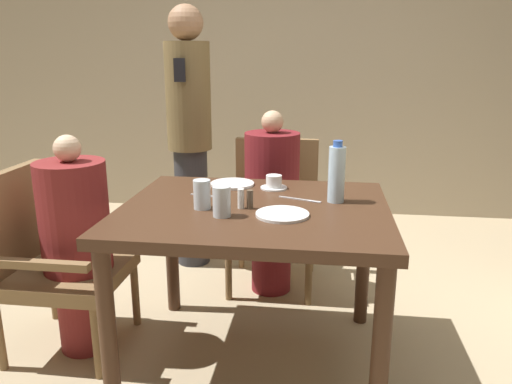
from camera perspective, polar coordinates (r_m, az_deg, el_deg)
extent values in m
plane|color=tan|center=(2.52, -0.16, -18.49)|extent=(16.00, 16.00, 0.00)
cube|color=tan|center=(4.50, 4.17, 15.32)|extent=(8.00, 0.06, 2.80)
cube|color=#422819|center=(2.19, -0.17, -2.22)|extent=(1.17, 0.97, 0.05)
cylinder|color=#422819|center=(2.11, -16.59, -15.05)|extent=(0.07, 0.07, 0.72)
cylinder|color=#422819|center=(1.97, 14.06, -17.33)|extent=(0.07, 0.07, 0.72)
cylinder|color=#422819|center=(2.83, -9.61, -6.56)|extent=(0.07, 0.07, 0.72)
cylinder|color=#422819|center=(2.72, 12.19, -7.61)|extent=(0.07, 0.07, 0.72)
cube|color=brown|center=(2.60, -20.66, -8.75)|extent=(0.53, 0.53, 0.07)
cube|color=brown|center=(2.63, -25.91, -2.74)|extent=(0.05, 0.53, 0.47)
cube|color=brown|center=(2.74, -18.60, -3.79)|extent=(0.48, 0.04, 0.04)
cube|color=brown|center=(2.35, -23.79, -7.60)|extent=(0.48, 0.04, 0.04)
cylinder|color=brown|center=(2.78, -13.62, -11.28)|extent=(0.04, 0.04, 0.35)
cylinder|color=brown|center=(2.41, -17.73, -16.09)|extent=(0.04, 0.04, 0.35)
cylinder|color=brown|center=(2.98, -22.19, -10.21)|extent=(0.04, 0.04, 0.35)
cylinder|color=maroon|center=(2.65, -19.12, -12.36)|extent=(0.24, 0.24, 0.42)
cylinder|color=maroon|center=(2.47, -20.07, -2.63)|extent=(0.32, 0.32, 0.52)
sphere|color=beige|center=(2.39, -20.77, 4.70)|extent=(0.12, 0.12, 0.12)
cube|color=brown|center=(3.07, 1.90, -3.99)|extent=(0.53, 0.53, 0.07)
cube|color=brown|center=(3.23, 2.38, 1.99)|extent=(0.53, 0.05, 0.47)
cube|color=brown|center=(3.01, 6.55, -1.38)|extent=(0.04, 0.48, 0.04)
cube|color=brown|center=(3.05, -2.63, -1.04)|extent=(0.04, 0.48, 0.04)
cylinder|color=brown|center=(2.92, 6.02, -9.59)|extent=(0.04, 0.04, 0.35)
cylinder|color=brown|center=(2.97, -3.16, -9.11)|extent=(0.04, 0.04, 0.35)
cylinder|color=brown|center=(3.35, 6.28, -6.22)|extent=(0.04, 0.04, 0.35)
cylinder|color=brown|center=(3.39, -1.69, -5.86)|extent=(0.04, 0.04, 0.35)
cylinder|color=maroon|center=(3.08, 1.75, -7.44)|extent=(0.24, 0.24, 0.42)
cylinder|color=maroon|center=(2.92, 1.83, 1.40)|extent=(0.32, 0.32, 0.55)
sphere|color=tan|center=(2.86, 1.89, 8.04)|extent=(0.13, 0.13, 0.13)
cylinder|color=#2D2D33|center=(3.44, -7.31, -1.67)|extent=(0.22, 0.22, 0.80)
cylinder|color=brown|center=(3.30, -7.76, 10.77)|extent=(0.29, 0.29, 0.68)
sphere|color=#997051|center=(3.30, -8.05, 18.64)|extent=(0.22, 0.22, 0.22)
cube|color=black|center=(3.12, -8.73, 13.61)|extent=(0.07, 0.01, 0.14)
cylinder|color=white|center=(2.54, -2.72, 0.95)|extent=(0.22, 0.22, 0.01)
cylinder|color=white|center=(2.06, 3.03, -2.56)|extent=(0.22, 0.22, 0.01)
cylinder|color=white|center=(2.47, 2.05, 0.49)|extent=(0.13, 0.13, 0.01)
cylinder|color=white|center=(2.46, 2.06, 1.25)|extent=(0.08, 0.08, 0.06)
cylinder|color=silver|center=(2.25, 9.19, 1.98)|extent=(0.08, 0.08, 0.25)
cylinder|color=#3359B2|center=(2.22, 9.35, 5.47)|extent=(0.04, 0.04, 0.03)
cylinder|color=silver|center=(2.04, -3.94, -1.08)|extent=(0.07, 0.07, 0.13)
cylinder|color=silver|center=(2.15, -6.19, -0.27)|extent=(0.07, 0.07, 0.13)
cylinder|color=white|center=(2.14, -1.74, -0.76)|extent=(0.03, 0.03, 0.09)
cylinder|color=#4C3D2D|center=(2.14, -0.70, -0.86)|extent=(0.03, 0.03, 0.08)
cube|color=silver|center=(2.34, -5.54, -0.44)|extent=(0.17, 0.05, 0.00)
cube|color=silver|center=(2.31, -3.58, -0.66)|extent=(0.04, 0.03, 0.00)
cube|color=silver|center=(2.29, 4.66, -0.79)|extent=(0.17, 0.07, 0.00)
cube|color=silver|center=(2.26, 6.71, -1.07)|extent=(0.06, 0.04, 0.00)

